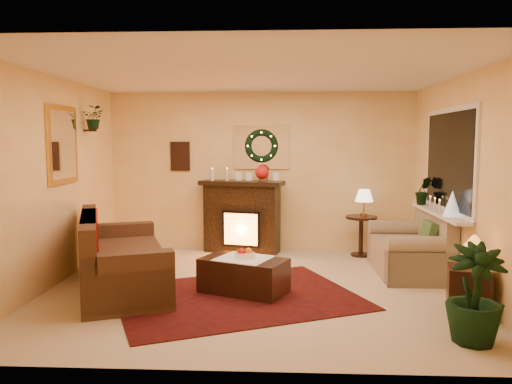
{
  "coord_description": "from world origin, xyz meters",
  "views": [
    {
      "loc": [
        0.31,
        -5.98,
        1.79
      ],
      "look_at": [
        0.0,
        0.35,
        1.15
      ],
      "focal_mm": 35.0,
      "sensor_mm": 36.0,
      "label": 1
    }
  ],
  "objects_px": {
    "sofa": "(123,254)",
    "loveseat": "(408,243)",
    "fireplace": "(242,219)",
    "coffee_table": "(244,276)",
    "side_table_round": "(361,235)",
    "end_table_square": "(469,290)"
  },
  "relations": [
    {
      "from": "sofa",
      "to": "end_table_square",
      "type": "distance_m",
      "value": 3.94
    },
    {
      "from": "sofa",
      "to": "loveseat",
      "type": "relative_size",
      "value": 1.46
    },
    {
      "from": "fireplace",
      "to": "coffee_table",
      "type": "bearing_deg",
      "value": -71.32
    },
    {
      "from": "sofa",
      "to": "fireplace",
      "type": "bearing_deg",
      "value": 37.61
    },
    {
      "from": "sofa",
      "to": "coffee_table",
      "type": "xyz_separation_m",
      "value": [
        1.48,
        -0.11,
        -0.22
      ]
    },
    {
      "from": "fireplace",
      "to": "end_table_square",
      "type": "xyz_separation_m",
      "value": [
        2.57,
        -2.86,
        -0.28
      ]
    },
    {
      "from": "side_table_round",
      "to": "coffee_table",
      "type": "height_order",
      "value": "side_table_round"
    },
    {
      "from": "loveseat",
      "to": "sofa",
      "type": "bearing_deg",
      "value": -166.13
    },
    {
      "from": "loveseat",
      "to": "coffee_table",
      "type": "bearing_deg",
      "value": -154.95
    },
    {
      "from": "fireplace",
      "to": "end_table_square",
      "type": "relative_size",
      "value": 2.37
    },
    {
      "from": "end_table_square",
      "to": "loveseat",
      "type": "bearing_deg",
      "value": 96.86
    },
    {
      "from": "coffee_table",
      "to": "fireplace",
      "type": "bearing_deg",
      "value": 118.46
    },
    {
      "from": "end_table_square",
      "to": "coffee_table",
      "type": "distance_m",
      "value": 2.47
    },
    {
      "from": "sofa",
      "to": "side_table_round",
      "type": "height_order",
      "value": "sofa"
    },
    {
      "from": "sofa",
      "to": "end_table_square",
      "type": "height_order",
      "value": "sofa"
    },
    {
      "from": "fireplace",
      "to": "end_table_square",
      "type": "bearing_deg",
      "value": -34.26
    },
    {
      "from": "loveseat",
      "to": "end_table_square",
      "type": "bearing_deg",
      "value": -83.09
    },
    {
      "from": "fireplace",
      "to": "loveseat",
      "type": "distance_m",
      "value": 2.65
    },
    {
      "from": "sofa",
      "to": "fireplace",
      "type": "relative_size",
      "value": 1.8
    },
    {
      "from": "loveseat",
      "to": "end_table_square",
      "type": "distance_m",
      "value": 1.68
    },
    {
      "from": "fireplace",
      "to": "sofa",
      "type": "bearing_deg",
      "value": -107.95
    },
    {
      "from": "sofa",
      "to": "fireplace",
      "type": "distance_m",
      "value": 2.46
    }
  ]
}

